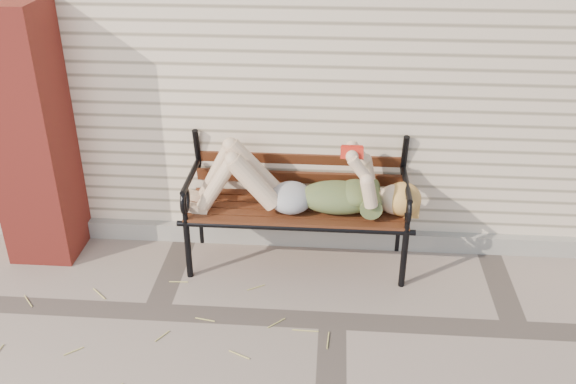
{
  "coord_description": "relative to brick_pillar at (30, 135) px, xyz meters",
  "views": [
    {
      "loc": [
        -0.04,
        -3.52,
        2.88
      ],
      "look_at": [
        -0.35,
        0.55,
        0.7
      ],
      "focal_mm": 40.0,
      "sensor_mm": 36.0,
      "label": 1
    }
  ],
  "objects": [
    {
      "name": "foundation_strip",
      "position": [
        2.3,
        0.22,
        -0.93
      ],
      "size": [
        8.0,
        0.1,
        0.15
      ],
      "primitive_type": "cube",
      "color": "#9E998F",
      "rests_on": "ground"
    },
    {
      "name": "ground",
      "position": [
        2.3,
        -0.75,
        -1.0
      ],
      "size": [
        80.0,
        80.0,
        0.0
      ],
      "primitive_type": "plane",
      "color": "gray",
      "rests_on": "ground"
    },
    {
      "name": "straw_scatter",
      "position": [
        0.95,
        -1.14,
        -0.99
      ],
      "size": [
        2.27,
        1.78,
        0.01
      ],
      "color": "tan",
      "rests_on": "ground"
    },
    {
      "name": "garden_bench",
      "position": [
        2.01,
        0.06,
        -0.34
      ],
      "size": [
        1.82,
        0.72,
        1.18
      ],
      "color": "black",
      "rests_on": "ground"
    },
    {
      "name": "house_wall",
      "position": [
        2.3,
        2.25,
        0.5
      ],
      "size": [
        8.0,
        4.0,
        3.0
      ],
      "primitive_type": "cube",
      "color": "beige",
      "rests_on": "ground"
    },
    {
      "name": "brick_pillar",
      "position": [
        0.0,
        0.0,
        0.0
      ],
      "size": [
        0.5,
        0.5,
        2.0
      ],
      "primitive_type": "cube",
      "color": "#A82E25",
      "rests_on": "ground"
    },
    {
      "name": "reading_woman",
      "position": [
        2.02,
        -0.09,
        -0.3
      ],
      "size": [
        1.72,
        0.39,
        0.54
      ],
      "color": "#09383F",
      "rests_on": "ground"
    }
  ]
}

